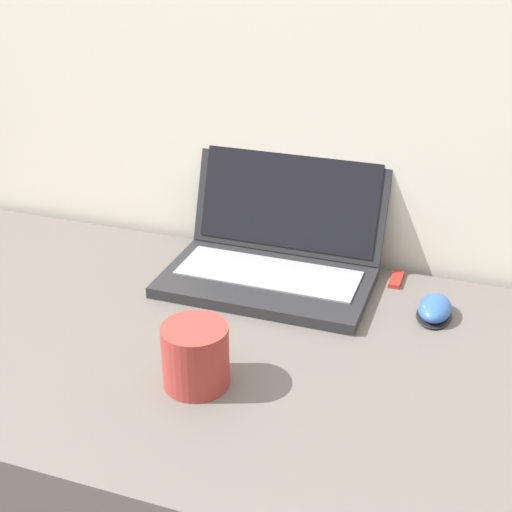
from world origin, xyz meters
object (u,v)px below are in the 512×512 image
at_px(drink_cup, 195,355).
at_px(usb_stick, 396,279).
at_px(computer_mouse, 435,309).
at_px(laptop, 276,244).

distance_m(drink_cup, usb_stick, 0.46).
height_order(drink_cup, usb_stick, drink_cup).
bearing_deg(computer_mouse, laptop, 168.46).
relative_size(laptop, usb_stick, 6.13).
height_order(laptop, computer_mouse, laptop).
xyz_separation_m(laptop, drink_cup, (-0.00, -0.36, -0.01)).
xyz_separation_m(computer_mouse, usb_stick, (-0.08, 0.10, -0.01)).
distance_m(drink_cup, computer_mouse, 0.42).
height_order(drink_cup, computer_mouse, drink_cup).
relative_size(drink_cup, usb_stick, 1.59).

